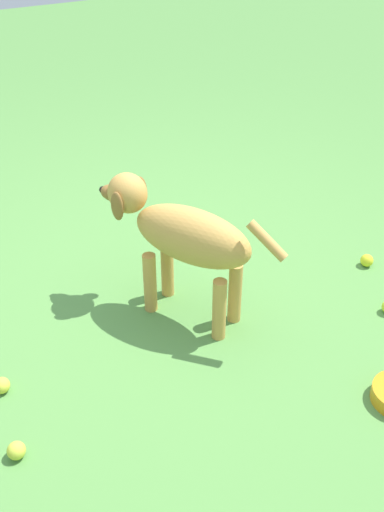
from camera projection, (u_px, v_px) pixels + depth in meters
The scene contains 5 objects.
ground at pixel (165, 290), 2.87m from camera, with size 14.00×14.00×0.00m, color #548C42.
dog at pixel (181, 235), 2.51m from camera, with size 0.48×0.85×0.63m.
tennis_ball_0 at pixel (367, 260), 3.02m from camera, with size 0.07×0.07×0.07m, color yellow.
tennis_ball_1 at pixel (2, 385), 2.30m from camera, with size 0.07×0.07×0.07m, color #D5D33F.
tennis_ball_3 at pixel (16, 450), 2.04m from camera, with size 0.07×0.07×0.07m, color #C9D33E.
Camera 1 is at (1.08, 2.02, 1.73)m, focal length 41.18 mm.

